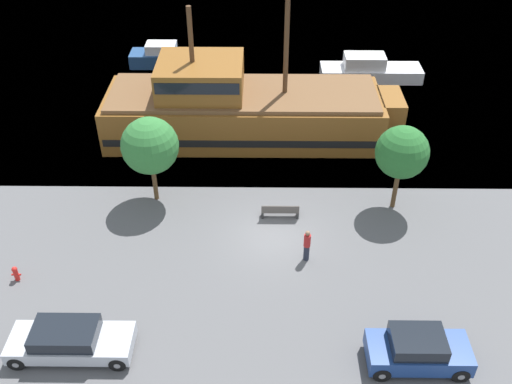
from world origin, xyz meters
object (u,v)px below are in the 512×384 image
object	(u,v)px
pirate_ship	(240,109)
parked_car_curb_front	(418,350)
fire_hydrant	(16,273)
pedestrian_walking_near	(307,245)
parked_car_curb_mid	(70,340)
moored_boat_dockside	(167,57)
bench_promenade_east	(280,211)
moored_boat_outer	(369,70)

from	to	relation	value
pirate_ship	parked_car_curb_front	size ratio (longest dim) A/B	4.58
fire_hydrant	pedestrian_walking_near	bearing A→B (deg)	6.40
parked_car_curb_front	parked_car_curb_mid	distance (m)	13.40
moored_boat_dockside	bench_promenade_east	xyz separation A→B (m)	(8.24, -18.37, -0.23)
moored_boat_dockside	pedestrian_walking_near	distance (m)	23.38
pirate_ship	pedestrian_walking_near	distance (m)	11.75
moored_boat_dockside	parked_car_curb_mid	bearing A→B (deg)	-90.29
moored_boat_outer	parked_car_curb_mid	size ratio (longest dim) A/B	1.52
fire_hydrant	moored_boat_dockside	bearing A→B (deg)	80.87
parked_car_curb_front	fire_hydrant	size ratio (longest dim) A/B	5.10
moored_boat_outer	parked_car_curb_front	world-z (taller)	moored_boat_outer
bench_promenade_east	parked_car_curb_mid	bearing A→B (deg)	-134.92
moored_boat_outer	parked_car_curb_front	size ratio (longest dim) A/B	1.87
parked_car_curb_front	fire_hydrant	distance (m)	17.47
parked_car_curb_mid	pedestrian_walking_near	xyz separation A→B (m)	(9.53, 5.37, 0.17)
moored_boat_outer	bench_promenade_east	size ratio (longest dim) A/B	3.82
parked_car_curb_front	bench_promenade_east	bearing A→B (deg)	119.74
pirate_ship	moored_boat_outer	bearing A→B (deg)	40.98
moored_boat_dockside	moored_boat_outer	distance (m)	15.29
pirate_ship	fire_hydrant	bearing A→B (deg)	-127.31
fire_hydrant	pedestrian_walking_near	size ratio (longest dim) A/B	0.45
pirate_ship	moored_boat_dockside	distance (m)	11.88
moored_boat_outer	parked_car_curb_front	distance (m)	24.96
moored_boat_outer	pedestrian_walking_near	bearing A→B (deg)	-106.66
parked_car_curb_mid	moored_boat_dockside	bearing A→B (deg)	89.71
pirate_ship	bench_promenade_east	world-z (taller)	pirate_ship
parked_car_curb_front	parked_car_curb_mid	xyz separation A→B (m)	(-13.40, 0.39, -0.08)
moored_boat_dockside	moored_boat_outer	size ratio (longest dim) A/B	0.77
pirate_ship	parked_car_curb_mid	bearing A→B (deg)	-110.26
pirate_ship	pedestrian_walking_near	xyz separation A→B (m)	(3.41, -11.20, -0.94)
parked_car_curb_front	pedestrian_walking_near	world-z (taller)	pedestrian_walking_near
fire_hydrant	moored_boat_outer	bearing A→B (deg)	47.63
pirate_ship	pedestrian_walking_near	bearing A→B (deg)	-73.06
parked_car_curb_mid	pedestrian_walking_near	world-z (taller)	pedestrian_walking_near
pirate_ship	parked_car_curb_mid	world-z (taller)	pirate_ship
parked_car_curb_front	parked_car_curb_mid	size ratio (longest dim) A/B	0.81
moored_boat_dockside	pirate_ship	bearing A→B (deg)	-59.63
parked_car_curb_mid	fire_hydrant	distance (m)	5.28
parked_car_curb_front	bench_promenade_east	xyz separation A→B (m)	(-5.02, 8.79, -0.33)
parked_car_curb_mid	fire_hydrant	world-z (taller)	parked_car_curb_mid
pirate_ship	parked_car_curb_mid	distance (m)	17.70
pirate_ship	parked_car_curb_front	distance (m)	18.48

